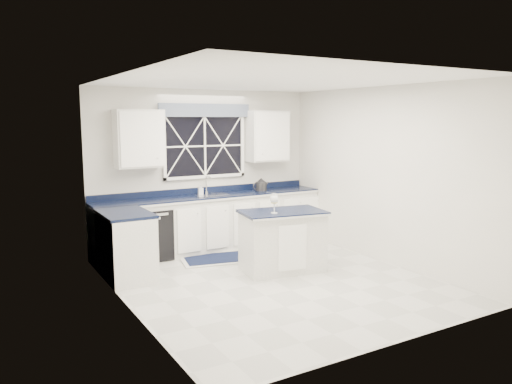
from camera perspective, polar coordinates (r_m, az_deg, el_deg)
ground at (r=6.96m, az=2.02°, el=-10.12°), size 4.50×4.50×0.00m
back_wall at (r=8.63m, az=-5.96°, el=2.62°), size 4.00×0.10×2.70m
base_cabinets at (r=8.22m, az=-6.62°, el=-4.04°), size 3.99×1.60×0.90m
countertop at (r=8.42m, az=-5.07°, el=-0.47°), size 3.98×0.64×0.04m
dishwasher at (r=8.11m, az=-12.08°, el=-4.62°), size 0.60×0.58×0.82m
window at (r=8.56m, az=-5.87°, el=5.79°), size 1.65×0.09×1.26m
upper_cabinets at (r=8.44m, az=-5.53°, el=6.24°), size 3.10×0.34×0.90m
faucet at (r=8.57m, az=-5.64°, el=0.88°), size 0.05×0.20×0.30m
island at (r=7.32m, az=3.03°, el=-5.57°), size 1.29×0.90×0.89m
rug at (r=8.01m, az=-4.23°, el=-7.58°), size 1.32×0.96×0.02m
kettle at (r=8.85m, az=0.57°, el=0.82°), size 0.32×0.20×0.23m
wine_glass at (r=6.99m, az=2.10°, el=-0.91°), size 0.12×0.12×0.28m
soap_bottle at (r=8.45m, az=-6.34°, el=0.26°), size 0.09×0.09×0.17m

